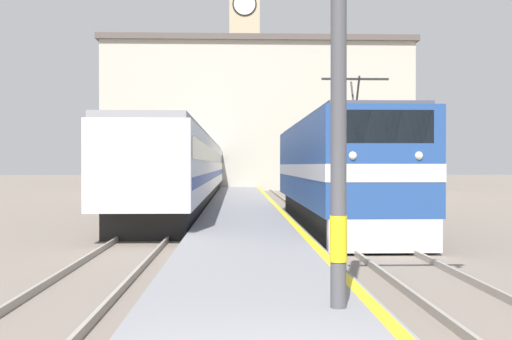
{
  "coord_description": "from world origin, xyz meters",
  "views": [
    {
      "loc": [
        -0.3,
        -4.84,
        2.2
      ],
      "look_at": [
        0.7,
        25.82,
        1.95
      ],
      "focal_mm": 42.0,
      "sensor_mm": 36.0,
      "label": 1
    }
  ],
  "objects_px": {
    "locomotive_train": "(335,171)",
    "passenger_train": "(199,168)",
    "clock_tower": "(244,67)",
    "catenary_mast": "(349,15)"
  },
  "relations": [
    {
      "from": "catenary_mast",
      "to": "clock_tower",
      "type": "relative_size",
      "value": 0.32
    },
    {
      "from": "passenger_train",
      "to": "locomotive_train",
      "type": "bearing_deg",
      "value": -73.86
    },
    {
      "from": "locomotive_train",
      "to": "clock_tower",
      "type": "xyz_separation_m",
      "value": [
        -2.78,
        39.41,
        10.2
      ]
    },
    {
      "from": "locomotive_train",
      "to": "passenger_train",
      "type": "bearing_deg",
      "value": 106.14
    },
    {
      "from": "locomotive_train",
      "to": "passenger_train",
      "type": "relative_size",
      "value": 0.28
    },
    {
      "from": "locomotive_train",
      "to": "catenary_mast",
      "type": "bearing_deg",
      "value": -98.65
    },
    {
      "from": "passenger_train",
      "to": "clock_tower",
      "type": "distance_m",
      "value": 20.79
    },
    {
      "from": "locomotive_train",
      "to": "passenger_train",
      "type": "height_order",
      "value": "locomotive_train"
    },
    {
      "from": "locomotive_train",
      "to": "catenary_mast",
      "type": "distance_m",
      "value": 14.21
    },
    {
      "from": "passenger_train",
      "to": "clock_tower",
      "type": "relative_size",
      "value": 2.36
    }
  ]
}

